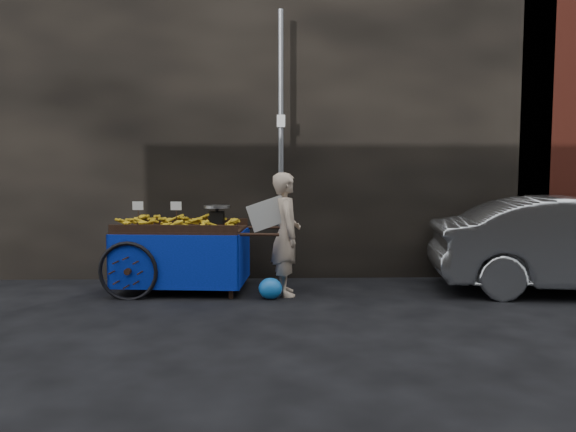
{
  "coord_description": "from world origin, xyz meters",
  "views": [
    {
      "loc": [
        0.14,
        -7.02,
        1.73
      ],
      "look_at": [
        0.38,
        0.5,
        1.07
      ],
      "focal_mm": 35.0,
      "sensor_mm": 36.0,
      "label": 1
    }
  ],
  "objects": [
    {
      "name": "street_pole",
      "position": [
        0.3,
        1.3,
        2.01
      ],
      "size": [
        0.12,
        0.1,
        4.0
      ],
      "color": "slate",
      "rests_on": "ground"
    },
    {
      "name": "building_wall",
      "position": [
        0.39,
        2.6,
        2.5
      ],
      "size": [
        13.5,
        2.0,
        5.0
      ],
      "color": "black",
      "rests_on": "ground"
    },
    {
      "name": "ground",
      "position": [
        0.0,
        0.0,
        0.0
      ],
      "size": [
        80.0,
        80.0,
        0.0
      ],
      "primitive_type": "plane",
      "color": "black",
      "rests_on": "ground"
    },
    {
      "name": "plastic_bag",
      "position": [
        0.14,
        0.22,
        0.14
      ],
      "size": [
        0.31,
        0.25,
        0.28
      ],
      "primitive_type": "ellipsoid",
      "color": "blue",
      "rests_on": "ground"
    },
    {
      "name": "banana_cart",
      "position": [
        -1.14,
        0.77,
        0.79
      ],
      "size": [
        2.45,
        1.32,
        1.29
      ],
      "rotation": [
        0.0,
        0.0,
        -0.09
      ],
      "color": "black",
      "rests_on": "ground"
    },
    {
      "name": "vendor",
      "position": [
        0.35,
        0.48,
        0.83
      ],
      "size": [
        0.77,
        0.65,
        1.66
      ],
      "rotation": [
        0.0,
        0.0,
        1.69
      ],
      "color": "tan",
      "rests_on": "ground"
    }
  ]
}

